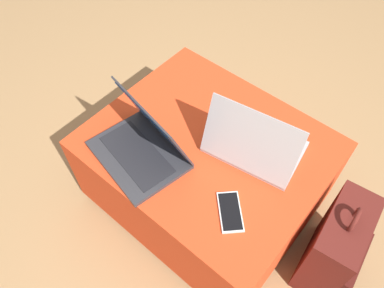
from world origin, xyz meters
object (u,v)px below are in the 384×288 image
laptop_far (253,145)px  backpack (335,247)px  cell_phone (230,212)px  laptop_near (143,144)px

laptop_far → backpack: bearing=171.2°
cell_phone → backpack: bearing=171.3°
laptop_near → cell_phone: bearing=12.3°
laptop_near → backpack: laptop_near is taller
laptop_near → laptop_far: (0.31, 0.26, -0.00)m
laptop_far → backpack: size_ratio=0.78×
laptop_near → laptop_far: bearing=51.1°
laptop_far → backpack: laptop_far is taller
backpack → laptop_near: bearing=103.4°
laptop_near → cell_phone: (0.39, 0.01, -0.05)m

